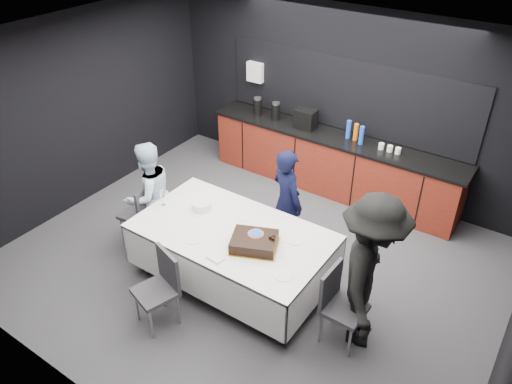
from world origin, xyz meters
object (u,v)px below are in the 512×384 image
cake_assembly (254,242)px  person_right (370,273)px  chair_left (142,210)px  chair_right (339,300)px  champagne_flute (162,194)px  person_center (287,202)px  person_left (149,195)px  plate_stack (202,205)px  party_table (232,240)px  chair_near (161,283)px

cake_assembly → person_right: (1.29, 0.18, 0.06)m
chair_left → chair_right: (2.89, -0.02, 0.00)m
chair_left → person_right: 3.14m
chair_left → champagne_flute: bearing=0.6°
person_center → person_left: size_ratio=1.00×
champagne_flute → person_center: (1.22, 0.98, -0.19)m
champagne_flute → chair_left: size_ratio=0.24×
chair_right → champagne_flute: bearing=179.5°
chair_right → person_left: bearing=177.6°
plate_stack → person_right: person_right is taller
chair_left → chair_right: same height
person_center → person_right: person_right is taller
chair_left → person_right: person_right is taller
person_left → party_table: bearing=97.9°
party_table → chair_near: (-0.27, -0.94, -0.11)m
person_left → champagne_flute: bearing=84.0°
champagne_flute → person_right: bearing=3.0°
chair_right → person_right: size_ratio=0.51×
person_center → person_right: (1.48, -0.84, 0.16)m
cake_assembly → chair_near: 1.12m
plate_stack → person_right: size_ratio=0.13×
person_center → person_left: 1.81m
plate_stack → party_table: bearing=-14.3°
chair_left → chair_near: same height
person_center → cake_assembly: bearing=124.6°
person_left → chair_right: bearing=97.1°
person_left → cake_assembly: bearing=95.2°
cake_assembly → plate_stack: cake_assembly is taller
cake_assembly → chair_near: cake_assembly is taller
chair_near → person_center: person_center is taller
person_center → champagne_flute: bearing=62.7°
party_table → person_right: bearing=2.8°
person_center → person_left: bearing=53.3°
cake_assembly → person_center: (-0.19, 1.02, -0.10)m
chair_left → person_right: bearing=2.7°
champagne_flute → person_left: size_ratio=0.15×
person_left → chair_near: bearing=58.0°
person_right → cake_assembly: bearing=80.0°
cake_assembly → person_center: bearing=100.7°
person_left → person_right: 3.06m
person_left → person_right: (3.06, 0.04, 0.17)m
person_left → person_right: size_ratio=0.82×
plate_stack → cake_assembly: bearing=-14.2°
cake_assembly → person_left: (-1.77, 0.13, -0.10)m
cake_assembly → chair_right: cake_assembly is taller
chair_left → plate_stack: bearing=13.7°
cake_assembly → person_center: person_center is taller
chair_right → person_right: bearing=35.3°
party_table → champagne_flute: bearing=-176.7°
chair_right → person_left: person_left is taller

